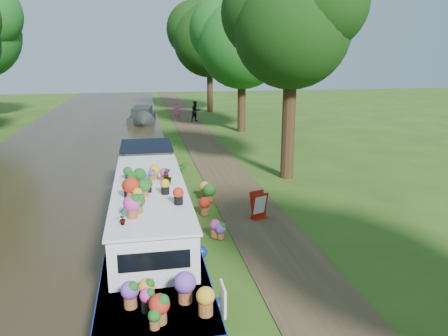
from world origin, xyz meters
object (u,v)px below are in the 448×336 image
second_boat (142,116)px  sandwich_board (259,206)px  pedestrian_pink (177,111)px  plant_boat (151,221)px  pedestrian_dark (196,111)px

second_boat → sandwich_board: (3.60, -22.59, -0.05)m
second_boat → pedestrian_pink: pedestrian_pink is taller
second_boat → plant_boat: bearing=-83.3°
pedestrian_dark → sandwich_board: bearing=-115.7°
pedestrian_pink → pedestrian_dark: (1.40, -0.83, 0.08)m
second_boat → pedestrian_pink: 2.84m
second_boat → pedestrian_dark: size_ratio=3.81×
second_boat → pedestrian_dark: pedestrian_dark is taller
pedestrian_pink → pedestrian_dark: size_ratio=0.90×
sandwich_board → pedestrian_dark: (0.63, 21.77, 0.42)m
sandwich_board → pedestrian_dark: 21.79m
sandwich_board → second_boat: bearing=77.8°
plant_boat → pedestrian_dark: plant_boat is taller
plant_boat → second_boat: 24.37m
second_boat → sandwich_board: second_boat is taller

